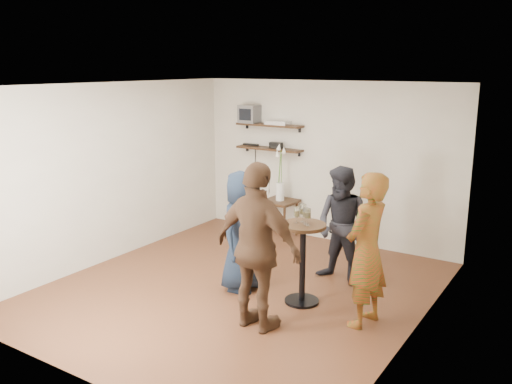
# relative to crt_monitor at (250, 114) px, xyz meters

# --- Properties ---
(room) EXTENTS (4.58, 5.08, 2.68)m
(room) POSITION_rel_crt_monitor_xyz_m (1.39, -2.38, -0.72)
(room) COLOR #4B2918
(room) RESTS_ON ground
(shelf_upper) EXTENTS (1.20, 0.25, 0.04)m
(shelf_upper) POSITION_rel_crt_monitor_xyz_m (0.39, 0.00, -0.17)
(shelf_upper) COLOR black
(shelf_upper) RESTS_ON room
(shelf_lower) EXTENTS (1.20, 0.25, 0.04)m
(shelf_lower) POSITION_rel_crt_monitor_xyz_m (0.39, 0.00, -0.57)
(shelf_lower) COLOR black
(shelf_lower) RESTS_ON room
(crt_monitor) EXTENTS (0.32, 0.30, 0.30)m
(crt_monitor) POSITION_rel_crt_monitor_xyz_m (0.00, 0.00, 0.00)
(crt_monitor) COLOR #59595B
(crt_monitor) RESTS_ON shelf_upper
(dvd_deck) EXTENTS (0.40, 0.24, 0.06)m
(dvd_deck) POSITION_rel_crt_monitor_xyz_m (0.56, 0.00, -0.12)
(dvd_deck) COLOR silver
(dvd_deck) RESTS_ON shelf_upper
(radio) EXTENTS (0.22, 0.10, 0.10)m
(radio) POSITION_rel_crt_monitor_xyz_m (0.52, 0.00, -0.50)
(radio) COLOR black
(radio) RESTS_ON shelf_lower
(power_strip) EXTENTS (0.30, 0.05, 0.03)m
(power_strip) POSITION_rel_crt_monitor_xyz_m (-0.02, 0.05, -0.54)
(power_strip) COLOR black
(power_strip) RESTS_ON shelf_lower
(side_table) EXTENTS (0.54, 0.54, 0.63)m
(side_table) POSITION_rel_crt_monitor_xyz_m (0.71, -0.17, -1.49)
(side_table) COLOR black
(side_table) RESTS_ON room
(vase_lilies) EXTENTS (0.19, 0.20, 0.98)m
(vase_lilies) POSITION_rel_crt_monitor_xyz_m (0.71, -0.18, -1.08)
(vase_lilies) COLOR silver
(vase_lilies) RESTS_ON side_table
(drinks_table) EXTENTS (0.55, 0.55, 1.00)m
(drinks_table) POSITION_rel_crt_monitor_xyz_m (2.27, -2.29, -1.38)
(drinks_table) COLOR black
(drinks_table) RESTS_ON room
(wine_glass_fl) EXTENTS (0.07, 0.07, 0.20)m
(wine_glass_fl) POSITION_rel_crt_monitor_xyz_m (2.19, -2.32, -0.88)
(wine_glass_fl) COLOR silver
(wine_glass_fl) RESTS_ON drinks_table
(wine_glass_fr) EXTENTS (0.07, 0.07, 0.21)m
(wine_glass_fr) POSITION_rel_crt_monitor_xyz_m (2.34, -2.34, -0.88)
(wine_glass_fr) COLOR silver
(wine_glass_fr) RESTS_ON drinks_table
(wine_glass_bl) EXTENTS (0.07, 0.07, 0.22)m
(wine_glass_bl) POSITION_rel_crt_monitor_xyz_m (2.22, -2.23, -0.87)
(wine_glass_bl) COLOR silver
(wine_glass_bl) RESTS_ON drinks_table
(wine_glass_br) EXTENTS (0.07, 0.07, 0.20)m
(wine_glass_br) POSITION_rel_crt_monitor_xyz_m (2.29, -2.30, -0.88)
(wine_glass_br) COLOR silver
(wine_glass_br) RESTS_ON drinks_table
(person_plaid) EXTENTS (0.50, 0.69, 1.74)m
(person_plaid) POSITION_rel_crt_monitor_xyz_m (3.11, -2.42, -1.15)
(person_plaid) COLOR red
(person_plaid) RESTS_ON room
(person_dark) EXTENTS (0.85, 0.71, 1.56)m
(person_dark) POSITION_rel_crt_monitor_xyz_m (2.40, -1.45, -1.24)
(person_dark) COLOR black
(person_dark) RESTS_ON room
(person_navy) EXTENTS (0.53, 0.79, 1.56)m
(person_navy) POSITION_rel_crt_monitor_xyz_m (1.41, -2.34, -1.24)
(person_navy) COLOR black
(person_navy) RESTS_ON room
(person_brown) EXTENTS (1.14, 0.58, 1.86)m
(person_brown) POSITION_rel_crt_monitor_xyz_m (2.17, -3.14, -1.09)
(person_brown) COLOR #49301F
(person_brown) RESTS_ON room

